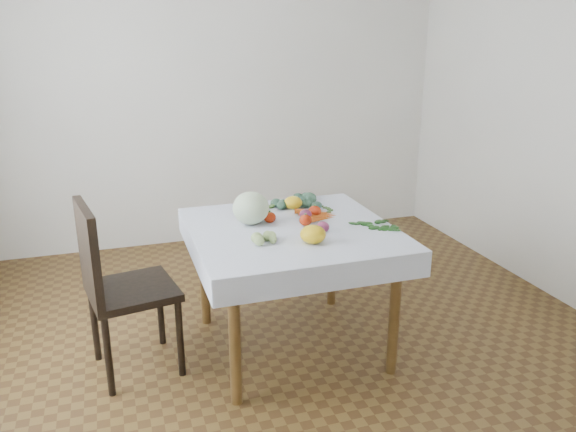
% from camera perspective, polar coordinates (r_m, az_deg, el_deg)
% --- Properties ---
extents(ground, '(4.00, 4.00, 0.00)m').
position_cam_1_polar(ground, '(3.50, 0.34, -12.95)').
color(ground, brown).
extents(back_wall, '(4.00, 0.04, 2.70)m').
position_cam_1_polar(back_wall, '(4.95, -7.10, 12.75)').
color(back_wall, silver).
rests_on(back_wall, ground).
extents(table, '(1.00, 1.00, 0.75)m').
position_cam_1_polar(table, '(3.21, 0.36, -2.90)').
color(table, brown).
rests_on(table, ground).
extents(tablecloth, '(1.12, 1.12, 0.01)m').
position_cam_1_polar(tablecloth, '(3.17, 0.36, -1.23)').
color(tablecloth, silver).
rests_on(tablecloth, table).
extents(chair, '(0.52, 0.52, 0.98)m').
position_cam_1_polar(chair, '(3.13, -17.28, -6.14)').
color(chair, black).
rests_on(chair, ground).
extents(cabbage, '(0.27, 0.27, 0.19)m').
position_cam_1_polar(cabbage, '(3.21, -3.80, 0.81)').
color(cabbage, '#B2C5A5').
rests_on(cabbage, tablecloth).
extents(tomato_a, '(0.09, 0.09, 0.07)m').
position_cam_1_polar(tomato_a, '(3.42, -3.67, 0.83)').
color(tomato_a, '#B7270C').
rests_on(tomato_a, tablecloth).
extents(tomato_b, '(0.08, 0.08, 0.06)m').
position_cam_1_polar(tomato_b, '(3.20, 1.78, -0.41)').
color(tomato_b, '#B7270C').
rests_on(tomato_b, tablecloth).
extents(tomato_c, '(0.09, 0.09, 0.07)m').
position_cam_1_polar(tomato_c, '(3.35, 2.72, 0.47)').
color(tomato_c, '#B7270C').
rests_on(tomato_c, tablecloth).
extents(tomato_d, '(0.08, 0.08, 0.06)m').
position_cam_1_polar(tomato_d, '(3.25, -1.86, -0.14)').
color(tomato_d, '#B7270C').
rests_on(tomato_d, tablecloth).
extents(heirloom_back, '(0.14, 0.14, 0.08)m').
position_cam_1_polar(heirloom_back, '(3.50, 0.53, 1.38)').
color(heirloom_back, gold).
rests_on(heirloom_back, tablecloth).
extents(heirloom_front, '(0.17, 0.17, 0.10)m').
position_cam_1_polar(heirloom_front, '(2.93, 2.55, -1.86)').
color(heirloom_front, gold).
rests_on(heirloom_front, tablecloth).
extents(onion_a, '(0.09, 0.09, 0.06)m').
position_cam_1_polar(onion_a, '(3.29, 1.80, 0.13)').
color(onion_a, '#5D1A42').
rests_on(onion_a, tablecloth).
extents(onion_b, '(0.08, 0.08, 0.06)m').
position_cam_1_polar(onion_b, '(3.10, 3.58, -1.12)').
color(onion_b, '#5D1A42').
rests_on(onion_b, tablecloth).
extents(tomatillo_cluster, '(0.14, 0.11, 0.05)m').
position_cam_1_polar(tomatillo_cluster, '(2.94, -2.15, -2.31)').
color(tomatillo_cluster, '#B3D37A').
rests_on(tomatillo_cluster, tablecloth).
extents(carrot_bunch, '(0.20, 0.23, 0.03)m').
position_cam_1_polar(carrot_bunch, '(3.35, 3.02, 0.11)').
color(carrot_bunch, orange).
rests_on(carrot_bunch, tablecloth).
extents(kale_bunch, '(0.31, 0.29, 0.04)m').
position_cam_1_polar(kale_bunch, '(3.56, 0.62, 1.36)').
color(kale_bunch, '#325241').
rests_on(kale_bunch, tablecloth).
extents(basil_bunch, '(0.25, 0.22, 0.01)m').
position_cam_1_polar(basil_bunch, '(3.20, 8.63, -1.07)').
color(basil_bunch, '#1A531A').
rests_on(basil_bunch, tablecloth).
extents(dill_bunch, '(0.19, 0.19, 0.02)m').
position_cam_1_polar(dill_bunch, '(3.51, -3.19, 0.93)').
color(dill_bunch, '#4B6F32').
rests_on(dill_bunch, tablecloth).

